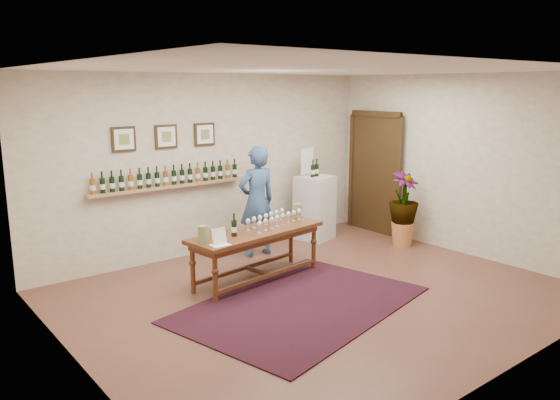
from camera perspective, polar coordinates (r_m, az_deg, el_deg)
ground at (r=7.07m, az=4.10°, el=-9.80°), size 6.00×6.00×0.00m
room_shell at (r=9.50m, az=6.01°, el=2.74°), size 6.00×6.00×6.00m
rug at (r=6.74m, az=2.21°, el=-10.83°), size 3.32×2.58×0.02m
tasting_table at (r=7.36m, az=-2.43°, el=-3.97°), size 2.06×0.87×0.71m
table_glasses at (r=7.56m, az=-0.89°, el=-2.06°), size 1.25×0.60×0.17m
table_bottles at (r=7.06m, az=-5.05°, el=-2.64°), size 0.29×0.21×0.28m
pitcher_left at (r=6.78m, az=-8.07°, el=-3.58°), size 0.14×0.14×0.22m
pitcher_right at (r=8.00m, az=1.82°, el=-1.14°), size 0.14×0.14×0.21m
menu_card at (r=6.68m, az=-6.38°, el=-3.81°), size 0.23×0.17×0.21m
display_pedestal at (r=9.44m, az=3.63°, el=-0.80°), size 0.67×0.67×1.10m
pedestal_bottles at (r=9.26m, az=3.66°, el=3.39°), size 0.32×0.16×0.31m
info_sign at (r=9.41m, az=2.88°, el=4.09°), size 0.35×0.11×0.49m
potted_plant at (r=9.19m, az=12.77°, el=-0.91°), size 0.57×0.57×1.08m
person at (r=8.43m, az=-2.44°, el=-0.15°), size 0.66×0.46×1.72m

